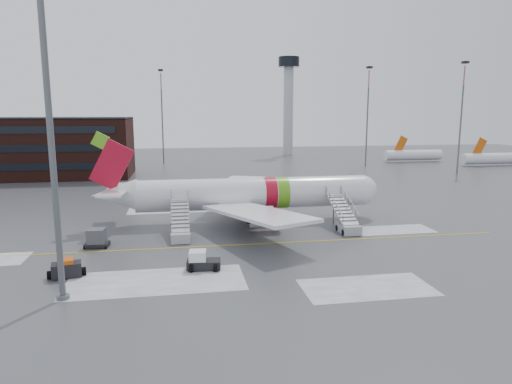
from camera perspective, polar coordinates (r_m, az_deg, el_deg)
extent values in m
plane|color=#494C4F|center=(47.32, -4.49, -6.37)|extent=(260.00, 260.00, 0.00)
cylinder|color=white|center=(55.74, -0.34, -0.16)|extent=(28.00, 3.80, 3.80)
sphere|color=white|center=(59.58, 13.07, 0.24)|extent=(3.80, 3.80, 3.80)
cube|color=black|center=(59.91, 14.01, 0.74)|extent=(1.09, 1.60, 0.97)
cone|color=white|center=(55.51, -17.30, -0.39)|extent=(5.20, 3.72, 3.72)
cube|color=#B20D25|center=(55.03, -17.59, 3.25)|extent=(5.27, 0.30, 6.09)
cube|color=#63B01C|center=(54.96, -18.88, 6.10)|extent=(2.16, 0.26, 2.16)
cube|color=white|center=(57.92, -16.80, 0.70)|extent=(3.07, 4.85, 0.18)
cube|color=white|center=(52.84, -17.48, -0.19)|extent=(3.07, 4.85, 0.18)
cube|color=white|center=(64.00, -2.45, 0.60)|extent=(10.72, 15.97, 1.13)
cube|color=white|center=(47.47, 0.12, -2.67)|extent=(10.72, 15.97, 1.13)
cylinder|color=white|center=(61.22, -0.66, -1.10)|extent=(3.40, 2.10, 2.10)
cylinder|color=white|center=(51.20, 1.15, -3.29)|extent=(3.40, 2.10, 2.10)
cylinder|color=#595B60|center=(59.33, 11.18, -2.29)|extent=(0.20, 0.20, 1.80)
cylinder|color=black|center=(59.43, 11.17, -2.71)|extent=(0.90, 0.56, 0.90)
cylinder|color=black|center=(58.59, -1.20, -2.71)|extent=(0.90, 0.56, 0.90)
cylinder|color=black|center=(53.97, -0.45, -3.80)|extent=(0.90, 0.56, 0.90)
cube|color=#A1A3A8|center=(51.91, 11.46, -4.45)|extent=(2.00, 3.20, 1.00)
cube|color=#A1A3A8|center=(53.44, 10.72, -2.16)|extent=(1.90, 5.87, 2.52)
cube|color=#A1A3A8|center=(56.27, 9.60, -0.31)|extent=(1.90, 1.40, 0.15)
cylinder|color=#595B60|center=(56.22, 9.68, -2.08)|extent=(0.16, 0.16, 3.40)
cylinder|color=black|center=(50.74, 10.90, -4.99)|extent=(0.25, 0.70, 0.70)
cylinder|color=black|center=(53.18, 11.98, -4.34)|extent=(0.25, 0.70, 0.70)
cube|color=#A9ABB0|center=(48.55, -9.40, -5.38)|extent=(2.00, 3.20, 1.00)
cube|color=#A9ABB0|center=(50.19, -9.47, -2.91)|extent=(1.90, 5.87, 2.52)
cube|color=#A9ABB0|center=(53.19, -9.52, -0.89)|extent=(1.90, 1.40, 0.15)
cylinder|color=#595B60|center=(53.14, -9.47, -2.77)|extent=(0.16, 0.16, 3.40)
cylinder|color=black|center=(47.65, -10.47, -5.96)|extent=(0.25, 0.70, 0.70)
cylinder|color=black|center=(49.58, -8.36, -5.27)|extent=(0.25, 0.70, 0.70)
cube|color=black|center=(39.72, -6.54, -8.93)|extent=(2.99, 1.82, 0.71)
cube|color=white|center=(39.53, -7.30, -7.95)|extent=(1.56, 1.56, 0.91)
cube|color=black|center=(39.43, -7.32, -7.46)|extent=(1.35, 1.44, 0.15)
cylinder|color=black|center=(39.16, -8.10, -9.40)|extent=(0.38, 0.74, 0.71)
cylinder|color=black|center=(39.04, -5.08, -9.40)|extent=(0.38, 0.74, 0.71)
cylinder|color=black|center=(40.50, -7.94, -8.74)|extent=(0.38, 0.74, 0.71)
cylinder|color=black|center=(40.39, -5.03, -8.73)|extent=(0.38, 0.74, 0.71)
cube|color=black|center=(48.44, -19.24, -6.21)|extent=(2.40, 1.84, 0.36)
cube|color=#53545A|center=(48.23, -19.30, -5.26)|extent=(1.78, 1.68, 1.55)
cylinder|color=black|center=(47.98, -20.60, -6.57)|extent=(0.21, 0.32, 0.31)
cylinder|color=black|center=(48.99, -17.90, -6.08)|extent=(0.21, 0.32, 0.31)
cube|color=black|center=(40.64, -22.60, -8.96)|extent=(2.51, 1.81, 1.14)
cube|color=#C74C0B|center=(40.43, -22.66, -8.04)|extent=(1.37, 1.46, 0.46)
cylinder|color=black|center=(40.95, -23.83, -9.33)|extent=(1.26, 0.90, 0.68)
cylinder|color=black|center=(40.53, -21.30, -9.35)|extent=(1.26, 0.90, 0.68)
cylinder|color=#595B60|center=(34.01, -24.21, 5.36)|extent=(0.44, 0.44, 22.11)
cylinder|color=#595B60|center=(36.38, -22.97, -12.00)|extent=(0.90, 0.90, 0.30)
cylinder|color=#B2B5BA|center=(144.31, 4.06, 10.18)|extent=(3.00, 3.00, 28.00)
cylinder|color=black|center=(145.12, 4.13, 15.91)|extent=(6.40, 6.40, 3.00)
cylinder|color=#595B60|center=(116.74, 13.70, 7.84)|extent=(0.36, 0.36, 19.20)
cylinder|color=#CC7272|center=(116.95, 13.93, 13.48)|extent=(0.32, 0.32, 4.32)
cube|color=black|center=(117.18, 13.99, 14.89)|extent=(1.20, 1.20, 0.50)
cylinder|color=#595B60|center=(123.39, -11.61, 8.01)|extent=(0.36, 0.36, 19.20)
cylinder|color=#CC7272|center=(123.59, -11.80, 13.35)|extent=(0.32, 0.32, 4.32)
cube|color=black|center=(123.80, -11.85, 14.68)|extent=(1.20, 1.20, 0.50)
cylinder|color=#595B60|center=(112.01, 24.17, 7.18)|extent=(0.36, 0.36, 19.20)
cylinder|color=#CC7272|center=(112.23, 24.59, 13.05)|extent=(0.32, 0.32, 4.32)
cube|color=black|center=(112.47, 24.70, 14.51)|extent=(1.20, 1.20, 0.50)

